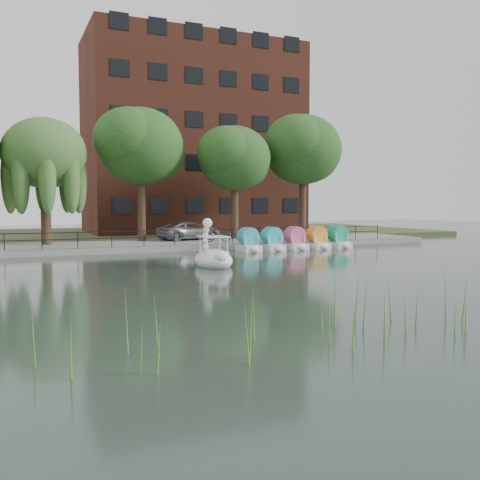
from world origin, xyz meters
TOP-DOWN VIEW (x-y plane):
  - ground_plane at (0.00, 0.00)m, footprint 120.00×120.00m
  - promenade at (0.00, 16.00)m, footprint 40.00×6.00m
  - kerb at (0.00, 13.05)m, footprint 40.00×0.25m
  - land_strip at (0.00, 30.00)m, footprint 60.00×22.00m
  - railing at (0.00, 13.25)m, footprint 32.00×0.05m
  - apartment_building at (7.00, 29.97)m, footprint 20.00×10.07m
  - willow_mid at (-7.50, 17.00)m, footprint 5.32×5.32m
  - broadleaf_center at (-1.00, 18.00)m, footprint 6.00×6.00m
  - broadleaf_right at (6.00, 17.50)m, footprint 5.40×5.40m
  - broadleaf_far at (12.50, 18.50)m, footprint 6.30×6.30m
  - minivan at (2.43, 17.53)m, footprint 3.66×5.84m
  - bicycle at (3.54, 14.71)m, footprint 1.16×1.82m
  - swan_boat at (-0.65, 4.69)m, footprint 1.85×2.90m
  - pedal_boat_row at (7.63, 11.16)m, footprint 7.95×1.70m

SIDE VIEW (x-z plane):
  - ground_plane at x=0.00m, z-range 0.00..0.00m
  - land_strip at x=0.00m, z-range 0.00..0.36m
  - promenade at x=0.00m, z-range 0.00..0.40m
  - kerb at x=0.00m, z-range 0.00..0.40m
  - swan_boat at x=-0.65m, z-range -0.66..1.68m
  - pedal_boat_row at x=7.63m, z-range -0.09..1.31m
  - bicycle at x=3.54m, z-range 0.40..1.40m
  - railing at x=0.00m, z-range 0.65..1.65m
  - minivan at x=2.43m, z-range 0.40..1.91m
  - willow_mid at x=-7.50m, z-range 2.17..10.32m
  - broadleaf_right at x=6.00m, z-range 2.22..10.55m
  - broadleaf_center at x=-1.00m, z-range 2.44..11.69m
  - broadleaf_far at x=12.50m, z-range 2.54..12.25m
  - apartment_building at x=7.00m, z-range 0.36..18.36m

